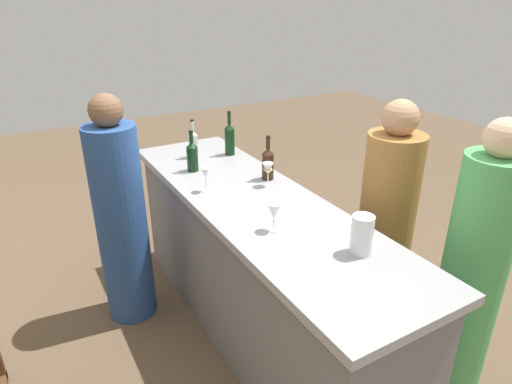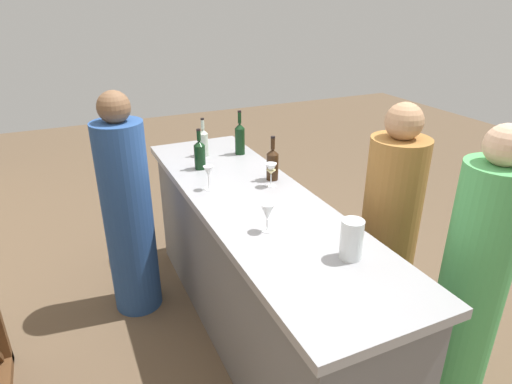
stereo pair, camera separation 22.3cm
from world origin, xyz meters
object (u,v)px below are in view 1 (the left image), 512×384
at_px(wine_bottle_center_dark_green, 230,138).
at_px(wine_glass_near_right, 206,174).
at_px(water_pitcher, 362,235).
at_px(wine_glass_near_center, 274,212).
at_px(person_left_guest, 471,278).
at_px(person_center_guest, 384,235).
at_px(wine_bottle_second_left_dark_green, 192,156).
at_px(person_right_guest, 121,221).
at_px(wine_bottle_leftmost_amber_brown, 268,163).
at_px(wine_bottle_second_right_clear_pale, 193,143).
at_px(wine_glass_near_left, 268,170).

xyz_separation_m(wine_bottle_center_dark_green, wine_glass_near_right, (-0.54, 0.44, -0.02)).
xyz_separation_m(wine_bottle_center_dark_green, water_pitcher, (-1.56, 0.10, -0.03)).
distance_m(wine_glass_near_center, person_left_guest, 1.10).
relative_size(wine_bottle_center_dark_green, wine_glass_near_right, 2.18).
height_order(wine_glass_near_center, person_center_guest, person_center_guest).
xyz_separation_m(wine_bottle_second_left_dark_green, person_right_guest, (0.00, 0.53, -0.37)).
height_order(wine_bottle_leftmost_amber_brown, person_right_guest, person_right_guest).
distance_m(wine_bottle_second_right_clear_pale, person_center_guest, 1.51).
distance_m(wine_glass_near_left, person_center_guest, 0.84).
bearing_deg(wine_bottle_second_right_clear_pale, wine_glass_near_right, 164.25).
bearing_deg(wine_bottle_second_left_dark_green, person_center_guest, -140.17).
distance_m(wine_bottle_center_dark_green, person_left_guest, 1.88).
xyz_separation_m(wine_bottle_second_left_dark_green, wine_glass_near_left, (-0.48, -0.31, -0.00)).
distance_m(wine_bottle_center_dark_green, wine_bottle_second_right_clear_pale, 0.28).
distance_m(wine_glass_near_center, wine_glass_near_right, 0.64).
height_order(wine_bottle_center_dark_green, person_right_guest, person_right_guest).
bearing_deg(wine_glass_near_right, wine_bottle_second_left_dark_green, -9.70).
bearing_deg(wine_bottle_second_right_clear_pale, person_left_guest, -157.14).
bearing_deg(wine_glass_near_right, person_left_guest, -142.28).
height_order(wine_bottle_second_right_clear_pale, wine_glass_near_center, wine_bottle_second_right_clear_pale).
bearing_deg(wine_glass_near_left, person_right_guest, 60.09).
bearing_deg(wine_glass_near_left, wine_bottle_second_right_clear_pale, 15.32).
height_order(wine_bottle_leftmost_amber_brown, wine_bottle_second_left_dark_green, wine_bottle_leftmost_amber_brown).
xyz_separation_m(wine_glass_near_center, water_pitcher, (-0.39, -0.24, -0.01)).
distance_m(wine_bottle_second_right_clear_pale, water_pitcher, 1.65).
distance_m(wine_bottle_center_dark_green, person_center_guest, 1.34).
xyz_separation_m(wine_glass_near_center, wine_glass_near_right, (0.63, 0.10, 0.01)).
bearing_deg(wine_glass_near_center, wine_glass_near_right, 8.91).
bearing_deg(water_pitcher, person_left_guest, -108.63).
height_order(wine_bottle_second_right_clear_pale, person_center_guest, person_center_guest).
bearing_deg(wine_bottle_center_dark_green, person_right_guest, 100.77).
bearing_deg(water_pitcher, wine_glass_near_center, 31.29).
height_order(wine_bottle_second_right_clear_pale, water_pitcher, wine_bottle_second_right_clear_pale).
height_order(wine_glass_near_right, person_right_guest, person_right_guest).
distance_m(wine_bottle_leftmost_amber_brown, wine_glass_near_center, 0.70).
distance_m(wine_bottle_center_dark_green, person_right_guest, 1.00).
height_order(wine_glass_near_center, person_right_guest, person_right_guest).
bearing_deg(wine_glass_near_right, person_right_guest, 52.07).
bearing_deg(person_right_guest, person_center_guest, -42.30).
bearing_deg(wine_bottle_center_dark_green, person_left_guest, -163.75).
relative_size(wine_bottle_leftmost_amber_brown, wine_bottle_center_dark_green, 0.88).
relative_size(wine_glass_near_center, person_left_guest, 0.09).
relative_size(wine_bottle_second_left_dark_green, wine_glass_near_right, 1.87).
bearing_deg(person_right_guest, water_pitcher, -65.76).
relative_size(person_center_guest, person_right_guest, 1.00).
height_order(wine_glass_near_left, water_pitcher, water_pitcher).
bearing_deg(person_right_guest, person_left_guest, -54.20).
xyz_separation_m(person_left_guest, person_right_guest, (1.60, 1.42, -0.02)).
xyz_separation_m(wine_bottle_second_left_dark_green, wine_bottle_second_right_clear_pale, (0.25, -0.11, 0.00)).
relative_size(wine_bottle_second_right_clear_pale, person_right_guest, 0.18).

